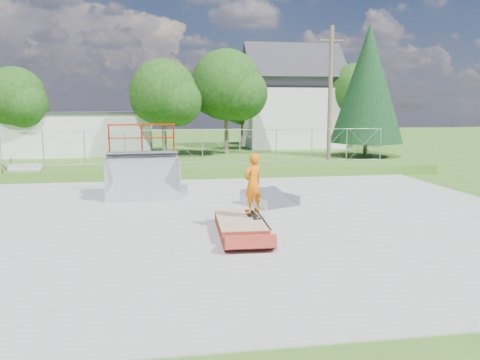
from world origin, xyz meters
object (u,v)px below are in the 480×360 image
object	(u,v)px
grind_box	(240,225)
quarter_pipe	(143,161)
flat_bank_ramp	(270,199)
skater	(253,186)

from	to	relation	value
grind_box	quarter_pipe	bearing A→B (deg)	118.83
grind_box	flat_bank_ramp	size ratio (longest dim) A/B	1.60
flat_bank_ramp	skater	xyz separation A→B (m)	(-1.24, -3.24, 1.04)
grind_box	skater	bearing A→B (deg)	26.92
quarter_pipe	flat_bank_ramp	size ratio (longest dim) A/B	1.69
grind_box	flat_bank_ramp	xyz separation A→B (m)	(1.64, 3.42, 0.04)
flat_bank_ramp	grind_box	bearing A→B (deg)	-139.63
quarter_pipe	flat_bank_ramp	distance (m)	5.22
quarter_pipe	skater	bearing A→B (deg)	-62.03
skater	flat_bank_ramp	bearing A→B (deg)	-143.90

